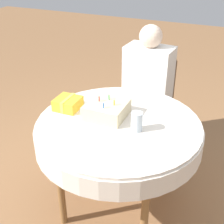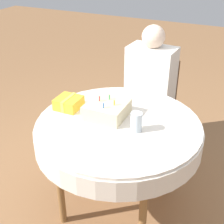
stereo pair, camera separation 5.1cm
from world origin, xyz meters
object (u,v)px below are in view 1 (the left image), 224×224
(birthday_cake, at_px, (107,110))
(drinking_glass, at_px, (137,122))
(gift_box, at_px, (68,103))
(person, at_px, (147,80))
(chair, at_px, (149,101))

(birthday_cake, distance_m, drinking_glass, 0.26)
(birthday_cake, distance_m, gift_box, 0.30)
(birthday_cake, bearing_deg, person, 85.98)
(birthday_cake, bearing_deg, drinking_glass, -19.98)
(chair, height_order, birthday_cake, birthday_cake)
(person, relative_size, birthday_cake, 4.61)
(drinking_glass, bearing_deg, gift_box, 171.68)
(birthday_cake, relative_size, gift_box, 1.51)
(person, xyz_separation_m, gift_box, (-0.35, -0.77, 0.07))
(chair, relative_size, birthday_cake, 3.31)
(person, height_order, birthday_cake, person)
(person, bearing_deg, chair, 90.00)
(person, distance_m, gift_box, 0.85)
(chair, bearing_deg, birthday_cake, -89.58)
(gift_box, bearing_deg, drinking_glass, -8.32)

